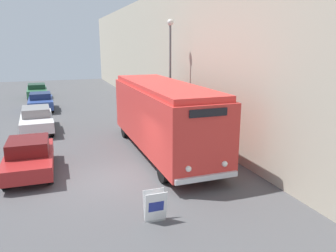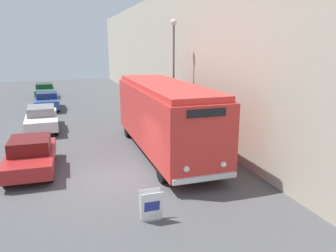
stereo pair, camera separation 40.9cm
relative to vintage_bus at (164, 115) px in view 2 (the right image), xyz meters
name	(u,v)px [view 2 (the right image)]	position (x,y,z in m)	size (l,w,h in m)	color
ground_plane	(112,179)	(-3.00, -2.46, -1.94)	(80.00, 80.00, 0.00)	#4C4C4F
building_wall_right	(171,56)	(2.91, 7.54, 2.54)	(0.30, 60.00, 8.95)	#B2A893
vintage_bus	(164,115)	(0.00, 0.00, 0.00)	(2.62, 9.78, 3.47)	black
sign_board	(151,206)	(-2.34, -6.05, -1.47)	(0.69, 0.36, 0.97)	gray
streetlamp	(174,61)	(1.71, 3.57, 2.36)	(0.36, 0.36, 6.66)	#595E60
parked_car_near	(31,155)	(-6.11, -0.61, -1.21)	(1.97, 4.14, 1.45)	black
parked_car_mid	(42,118)	(-5.98, 6.67, -1.17)	(1.98, 4.70, 1.49)	black
parked_car_far	(47,101)	(-5.83, 13.59, -1.20)	(1.90, 4.15, 1.44)	black
parked_car_distant	(45,90)	(-6.29, 20.79, -1.22)	(2.00, 4.68, 1.39)	black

